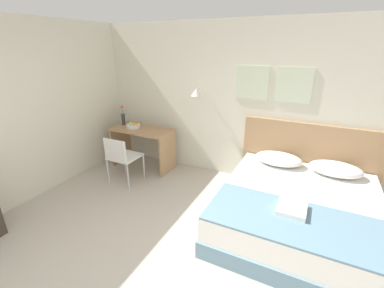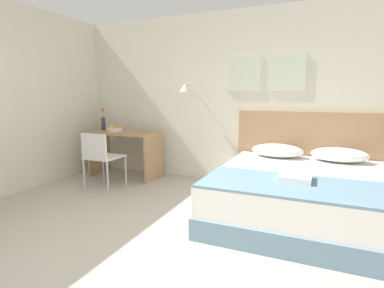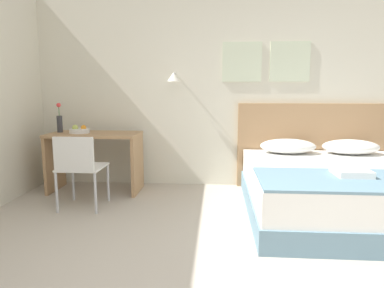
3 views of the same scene
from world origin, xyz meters
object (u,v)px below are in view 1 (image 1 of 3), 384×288
bed (297,212)px  desk (143,141)px  fruit_bowl (133,126)px  headboard (307,159)px  throw_blanket (295,221)px  flower_vase (123,118)px  folded_towel_near_foot (292,209)px  pillow_left (278,159)px  pillow_right (335,169)px  desk_chair (121,156)px

bed → desk: (-2.89, 0.67, 0.28)m
fruit_bowl → headboard: bearing=7.4°
desk → throw_blanket: bearing=-23.7°
desk → flower_vase: 0.62m
folded_towel_near_foot → flower_vase: bearing=160.6°
headboard → pillow_left: bearing=-143.1°
headboard → pillow_left: headboard is taller
pillow_right → desk_chair: size_ratio=0.83×
headboard → fruit_bowl: size_ratio=7.84×
throw_blanket → desk_chair: desk_chair is taller
headboard → pillow_right: bearing=-36.9°
pillow_right → fruit_bowl: bearing=-178.2°
headboard → desk: headboard is taller
fruit_bowl → folded_towel_near_foot: bearing=-20.1°
pillow_right → folded_towel_near_foot: 1.29m
bed → headboard: size_ratio=1.01×
pillow_left → desk_chair: size_ratio=0.83×
bed → desk: bearing=166.9°
desk_chair → flower_vase: bearing=125.9°
folded_towel_near_foot → pillow_right: bearing=69.9°
pillow_right → fruit_bowl: fruit_bowl is taller
pillow_right → folded_towel_near_foot: size_ratio=2.15×
throw_blanket → folded_towel_near_foot: size_ratio=5.68×
folded_towel_near_foot → flower_vase: size_ratio=0.84×
fruit_bowl → flower_vase: bearing=167.7°
fruit_bowl → flower_vase: 0.32m
desk_chair → desk: bearing=96.1°
pillow_left → fruit_bowl: (-2.69, -0.11, 0.19)m
bed → desk_chair: (-2.81, -0.05, 0.25)m
pillow_left → desk: (-2.50, -0.09, -0.08)m
pillow_right → flower_vase: flower_vase is taller
pillow_right → flower_vase: 3.77m
desk → fruit_bowl: fruit_bowl is taller
bed → throw_blanket: size_ratio=1.11×
pillow_left → pillow_right: same height
bed → desk: size_ratio=1.77×
fruit_bowl → bed: bearing=-12.0°
pillow_left → folded_towel_near_foot: pillow_left is taller
headboard → fruit_bowl: (-3.08, -0.40, 0.23)m
pillow_right → throw_blanket: bearing=-106.0°
pillow_right → throw_blanket: pillow_right is taller
headboard → pillow_right: (0.39, -0.29, 0.04)m
bed → throw_blanket: throw_blanket is taller
throw_blanket → bed: bearing=90.0°
throw_blanket → desk: 3.16m
bed → fruit_bowl: 3.20m
desk_chair → fruit_bowl: fruit_bowl is taller
bed → desk_chair: desk_chair is taller
throw_blanket → fruit_bowl: size_ratio=7.16×
headboard → desk_chair: 3.02m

